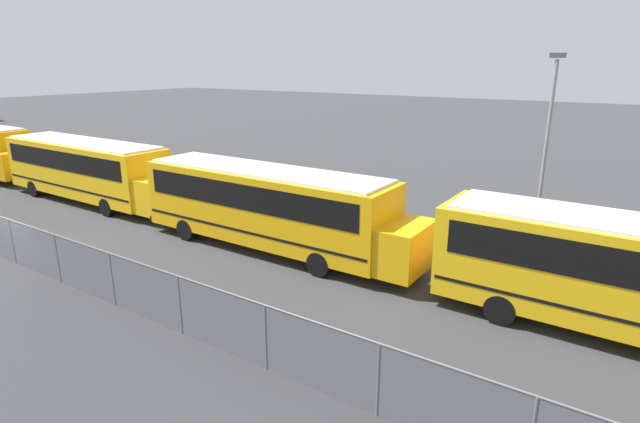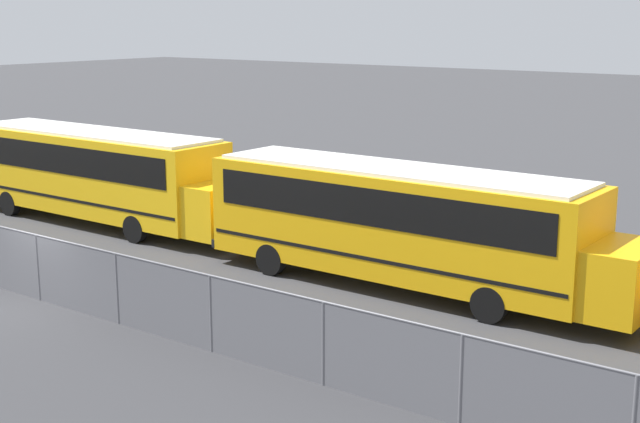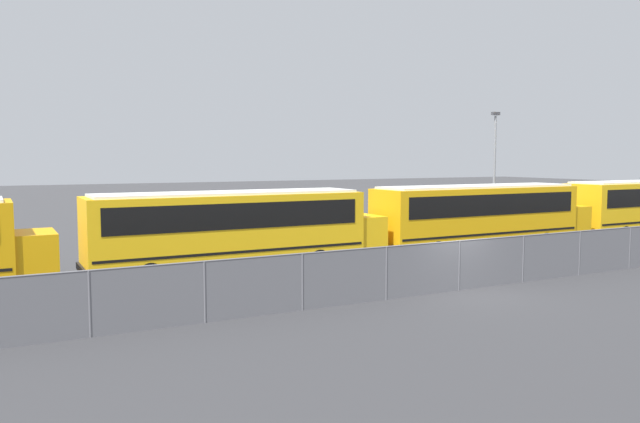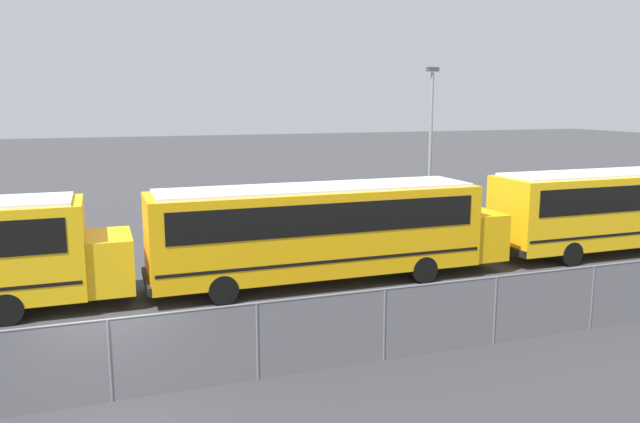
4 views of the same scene
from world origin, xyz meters
TOP-DOWN VIEW (x-y plane):
  - ground_plane at (0.00, 0.00)m, footprint 200.00×200.00m
  - fence at (0.00, -0.00)m, footprint 115.86×0.07m
  - school_bus_4 at (6.99, 6.56)m, footprint 12.41×2.64m
  - school_bus_5 at (20.02, 6.66)m, footprint 12.41×2.64m
  - light_pole at (15.52, 14.67)m, footprint 0.60×0.24m

SIDE VIEW (x-z plane):
  - ground_plane at x=0.00m, z-range 0.00..0.00m
  - fence at x=0.00m, z-range 0.02..1.79m
  - school_bus_4 at x=6.99m, z-range 0.29..3.58m
  - school_bus_5 at x=20.02m, z-range 0.29..3.58m
  - light_pole at x=15.52m, z-range 0.38..8.04m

